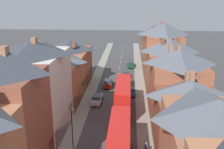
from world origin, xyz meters
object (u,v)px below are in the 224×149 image
object	(u,v)px
double_decker_bus_mid_street	(123,97)
pedestrian_mid_left	(146,147)
delivery_van	(125,82)
car_near_blue	(131,91)
car_mid_black	(108,83)
double_decker_bus_lead	(119,145)
car_mid_white	(125,74)
car_parked_left_a	(131,64)
street_lamp	(72,128)
car_near_silver	(97,99)

from	to	relation	value
double_decker_bus_mid_street	pedestrian_mid_left	size ratio (longest dim) A/B	6.71
delivery_van	pedestrian_mid_left	bearing A→B (deg)	-82.31
car_near_blue	car_mid_black	world-z (taller)	car_mid_black
double_decker_bus_mid_street	car_mid_black	bearing A→B (deg)	105.86
double_decker_bus_lead	car_mid_white	distance (m)	33.87
car_mid_black	delivery_van	bearing A→B (deg)	-11.62
car_parked_left_a	delivery_van	bearing A→B (deg)	-94.35
car_near_blue	pedestrian_mid_left	distance (m)	20.33
car_parked_left_a	car_mid_white	bearing A→B (deg)	-97.72
street_lamp	car_near_blue	bearing A→B (deg)	69.70
street_lamp	car_parked_left_a	bearing A→B (deg)	79.74
car_near_silver	car_mid_black	bearing A→B (deg)	81.68
car_mid_black	pedestrian_mid_left	size ratio (longest dim) A/B	2.65
car_near_silver	pedestrian_mid_left	xyz separation A→B (m)	(8.13, -15.76, 0.21)
car_near_silver	car_mid_white	xyz separation A→B (m)	(4.90, 15.63, -0.00)
car_mid_white	pedestrian_mid_left	size ratio (longest dim) A/B	2.53
double_decker_bus_mid_street	delivery_van	xyz separation A→B (m)	(0.01, 11.90, -1.48)
car_near_silver	car_parked_left_a	distance (m)	25.98
car_mid_black	delivery_van	xyz separation A→B (m)	(3.60, -0.74, 0.49)
car_near_blue	delivery_van	distance (m)	3.93
car_near_blue	double_decker_bus_mid_street	bearing A→B (deg)	-99.04
delivery_van	car_mid_white	bearing A→B (deg)	90.00
car_near_silver	car_mid_black	size ratio (longest dim) A/B	1.07
double_decker_bus_lead	car_mid_white	world-z (taller)	double_decker_bus_lead
car_parked_left_a	pedestrian_mid_left	xyz separation A→B (m)	(1.93, -40.99, 0.23)
car_near_silver	pedestrian_mid_left	world-z (taller)	pedestrian_mid_left
car_near_silver	car_mid_white	world-z (taller)	car_near_silver
double_decker_bus_lead	delivery_van	size ratio (longest dim) A/B	2.08
car_mid_white	delivery_van	xyz separation A→B (m)	(0.00, -7.49, 0.51)
pedestrian_mid_left	car_near_silver	bearing A→B (deg)	117.28
double_decker_bus_mid_street	street_lamp	size ratio (longest dim) A/B	1.96
car_near_silver	car_mid_black	world-z (taller)	car_mid_black
car_near_blue	pedestrian_mid_left	bearing A→B (deg)	-84.56
double_decker_bus_lead	car_near_blue	size ratio (longest dim) A/B	2.81
double_decker_bus_mid_street	car_near_blue	size ratio (longest dim) A/B	2.81
double_decker_bus_lead	car_mid_black	xyz separation A→B (m)	(-3.59, 27.06, -1.97)
double_decker_bus_mid_street	street_lamp	bearing A→B (deg)	-117.44
car_mid_black	car_mid_white	world-z (taller)	car_mid_black
car_mid_white	delivery_van	size ratio (longest dim) A/B	0.78
car_near_silver	delivery_van	bearing A→B (deg)	58.97
car_near_silver	delivery_van	distance (m)	9.52
double_decker_bus_lead	double_decker_bus_mid_street	size ratio (longest dim) A/B	1.00
car_parked_left_a	car_mid_black	distance (m)	17.06
car_near_blue	street_lamp	bearing A→B (deg)	-110.30
car_parked_left_a	street_lamp	bearing A→B (deg)	-100.26
car_near_silver	street_lamp	size ratio (longest dim) A/B	0.83
delivery_van	double_decker_bus_lead	bearing A→B (deg)	-90.02
double_decker_bus_mid_street	pedestrian_mid_left	world-z (taller)	double_decker_bus_mid_street
car_parked_left_a	double_decker_bus_lead	bearing A→B (deg)	-91.73
street_lamp	car_near_silver	bearing A→B (deg)	85.73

